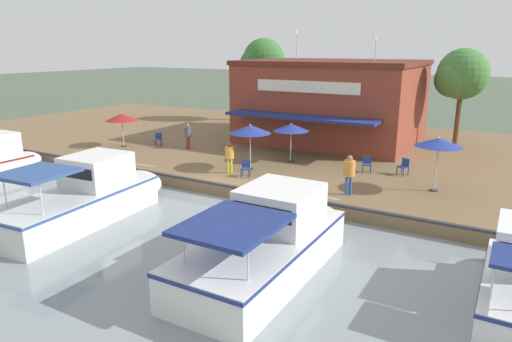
{
  "coord_description": "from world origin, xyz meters",
  "views": [
    {
      "loc": [
        17.01,
        11.86,
        6.95
      ],
      "look_at": [
        -1.0,
        1.49,
        1.3
      ],
      "focal_mm": 32.0,
      "sensor_mm": 36.0,
      "label": 1
    }
  ],
  "objects_px": {
    "cafe_chair_facing_river": "(367,163)",
    "person_near_entrance": "(188,133)",
    "waterfront_restaurant": "(332,101)",
    "patio_umbrella_by_entrance": "(122,117)",
    "patio_umbrella_mid_patio_left": "(439,142)",
    "cafe_chair_back_row_seat": "(246,167)",
    "cafe_chair_beside_entrance": "(158,138)",
    "motorboat_far_downstream": "(92,195)",
    "patio_umbrella_near_quay_edge": "(250,129)",
    "motorboat_outer_channel": "(274,238)",
    "person_mid_patio": "(349,170)",
    "tree_upstream_bank": "(262,61)",
    "patio_umbrella_mid_patio_right": "(291,128)",
    "cafe_chair_mid_patio": "(404,166)",
    "person_at_quay_edge": "(230,154)",
    "tree_downstream_bank": "(460,76)"
  },
  "relations": [
    {
      "from": "cafe_chair_mid_patio",
      "to": "cafe_chair_beside_entrance",
      "type": "distance_m",
      "value": 15.88
    },
    {
      "from": "cafe_chair_mid_patio",
      "to": "tree_downstream_bank",
      "type": "bearing_deg",
      "value": 172.65
    },
    {
      "from": "patio_umbrella_mid_patio_right",
      "to": "waterfront_restaurant",
      "type": "bearing_deg",
      "value": -177.27
    },
    {
      "from": "patio_umbrella_mid_patio_right",
      "to": "cafe_chair_facing_river",
      "type": "bearing_deg",
      "value": 89.96
    },
    {
      "from": "patio_umbrella_mid_patio_left",
      "to": "person_near_entrance",
      "type": "distance_m",
      "value": 15.5
    },
    {
      "from": "person_mid_patio",
      "to": "motorboat_outer_channel",
      "type": "height_order",
      "value": "motorboat_outer_channel"
    },
    {
      "from": "person_at_quay_edge",
      "to": "tree_downstream_bank",
      "type": "relative_size",
      "value": 0.26
    },
    {
      "from": "waterfront_restaurant",
      "to": "cafe_chair_mid_patio",
      "type": "distance_m",
      "value": 9.78
    },
    {
      "from": "person_mid_patio",
      "to": "patio_umbrella_near_quay_edge",
      "type": "bearing_deg",
      "value": -104.97
    },
    {
      "from": "cafe_chair_facing_river",
      "to": "person_mid_patio",
      "type": "height_order",
      "value": "person_mid_patio"
    },
    {
      "from": "cafe_chair_beside_entrance",
      "to": "person_near_entrance",
      "type": "height_order",
      "value": "person_near_entrance"
    },
    {
      "from": "person_mid_patio",
      "to": "motorboat_outer_channel",
      "type": "xyz_separation_m",
      "value": [
        6.69,
        -0.2,
        -0.76
      ]
    },
    {
      "from": "cafe_chair_facing_river",
      "to": "cafe_chair_back_row_seat",
      "type": "bearing_deg",
      "value": -52.18
    },
    {
      "from": "patio_umbrella_by_entrance",
      "to": "person_mid_patio",
      "type": "bearing_deg",
      "value": 81.3
    },
    {
      "from": "patio_umbrella_by_entrance",
      "to": "patio_umbrella_mid_patio_right",
      "type": "bearing_deg",
      "value": 98.53
    },
    {
      "from": "patio_umbrella_by_entrance",
      "to": "motorboat_far_downstream",
      "type": "bearing_deg",
      "value": 39.44
    },
    {
      "from": "patio_umbrella_near_quay_edge",
      "to": "person_at_quay_edge",
      "type": "relative_size",
      "value": 1.49
    },
    {
      "from": "waterfront_restaurant",
      "to": "patio_umbrella_by_entrance",
      "type": "distance_m",
      "value": 14.26
    },
    {
      "from": "cafe_chair_mid_patio",
      "to": "patio_umbrella_mid_patio_left",
      "type": "bearing_deg",
      "value": 41.01
    },
    {
      "from": "motorboat_outer_channel",
      "to": "waterfront_restaurant",
      "type": "bearing_deg",
      "value": -164.53
    },
    {
      "from": "patio_umbrella_mid_patio_right",
      "to": "patio_umbrella_mid_patio_left",
      "type": "height_order",
      "value": "patio_umbrella_mid_patio_left"
    },
    {
      "from": "waterfront_restaurant",
      "to": "patio_umbrella_by_entrance",
      "type": "height_order",
      "value": "waterfront_restaurant"
    },
    {
      "from": "person_near_entrance",
      "to": "tree_upstream_bank",
      "type": "xyz_separation_m",
      "value": [
        -12.59,
        -1.63,
        4.19
      ]
    },
    {
      "from": "person_near_entrance",
      "to": "motorboat_outer_channel",
      "type": "bearing_deg",
      "value": 47.99
    },
    {
      "from": "tree_upstream_bank",
      "to": "patio_umbrella_near_quay_edge",
      "type": "bearing_deg",
      "value": 27.29
    },
    {
      "from": "patio_umbrella_by_entrance",
      "to": "motorboat_outer_channel",
      "type": "bearing_deg",
      "value": 60.29
    },
    {
      "from": "patio_umbrella_mid_patio_right",
      "to": "tree_upstream_bank",
      "type": "distance_m",
      "value": 15.65
    },
    {
      "from": "waterfront_restaurant",
      "to": "patio_umbrella_mid_patio_right",
      "type": "xyz_separation_m",
      "value": [
        7.24,
        0.35,
        -0.78
      ]
    },
    {
      "from": "motorboat_far_downstream",
      "to": "cafe_chair_facing_river",
      "type": "bearing_deg",
      "value": 141.94
    },
    {
      "from": "patio_umbrella_near_quay_edge",
      "to": "person_near_entrance",
      "type": "distance_m",
      "value": 6.72
    },
    {
      "from": "patio_umbrella_near_quay_edge",
      "to": "patio_umbrella_mid_patio_right",
      "type": "relative_size",
      "value": 1.1
    },
    {
      "from": "person_at_quay_edge",
      "to": "tree_downstream_bank",
      "type": "distance_m",
      "value": 16.58
    },
    {
      "from": "patio_umbrella_mid_patio_left",
      "to": "cafe_chair_back_row_seat",
      "type": "height_order",
      "value": "patio_umbrella_mid_patio_left"
    },
    {
      "from": "patio_umbrella_near_quay_edge",
      "to": "person_mid_patio",
      "type": "bearing_deg",
      "value": 75.03
    },
    {
      "from": "patio_umbrella_mid_patio_left",
      "to": "cafe_chair_facing_river",
      "type": "bearing_deg",
      "value": -115.15
    },
    {
      "from": "person_mid_patio",
      "to": "patio_umbrella_mid_patio_left",
      "type": "bearing_deg",
      "value": 127.74
    },
    {
      "from": "patio_umbrella_by_entrance",
      "to": "person_mid_patio",
      "type": "relative_size",
      "value": 1.23
    },
    {
      "from": "cafe_chair_beside_entrance",
      "to": "patio_umbrella_near_quay_edge",
      "type": "bearing_deg",
      "value": 75.21
    },
    {
      "from": "cafe_chair_facing_river",
      "to": "person_near_entrance",
      "type": "relative_size",
      "value": 0.52
    },
    {
      "from": "patio_umbrella_mid_patio_right",
      "to": "cafe_chair_mid_patio",
      "type": "relative_size",
      "value": 2.62
    },
    {
      "from": "patio_umbrella_mid_patio_right",
      "to": "cafe_chair_mid_patio",
      "type": "xyz_separation_m",
      "value": [
        -0.4,
        6.25,
        -1.5
      ]
    },
    {
      "from": "cafe_chair_mid_patio",
      "to": "person_near_entrance",
      "type": "distance_m",
      "value": 13.55
    },
    {
      "from": "motorboat_far_downstream",
      "to": "tree_downstream_bank",
      "type": "relative_size",
      "value": 1.32
    },
    {
      "from": "person_near_entrance",
      "to": "tree_downstream_bank",
      "type": "bearing_deg",
      "value": 123.4
    },
    {
      "from": "tree_downstream_bank",
      "to": "tree_upstream_bank",
      "type": "xyz_separation_m",
      "value": [
        -2.89,
        -16.34,
        0.62
      ]
    },
    {
      "from": "cafe_chair_beside_entrance",
      "to": "motorboat_far_downstream",
      "type": "height_order",
      "value": "motorboat_far_downstream"
    },
    {
      "from": "cafe_chair_back_row_seat",
      "to": "cafe_chair_facing_river",
      "type": "xyz_separation_m",
      "value": [
        -3.93,
        5.07,
        0.0
      ]
    },
    {
      "from": "waterfront_restaurant",
      "to": "patio_umbrella_mid_patio_left",
      "type": "height_order",
      "value": "waterfront_restaurant"
    },
    {
      "from": "waterfront_restaurant",
      "to": "tree_upstream_bank",
      "type": "relative_size",
      "value": 1.6
    },
    {
      "from": "cafe_chair_mid_patio",
      "to": "person_mid_patio",
      "type": "distance_m",
      "value": 4.85
    }
  ]
}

